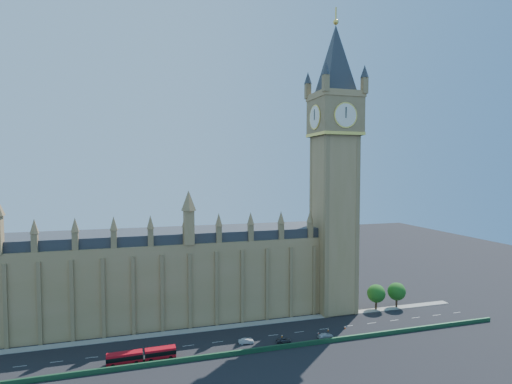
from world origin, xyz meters
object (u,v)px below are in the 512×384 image
object	(u,v)px
car_grey	(283,340)
red_bus	(142,356)
car_silver	(246,341)
car_white	(325,336)

from	to	relation	value
car_grey	red_bus	bearing A→B (deg)	94.55
car_silver	red_bus	bearing A→B (deg)	101.56
car_silver	car_white	size ratio (longest dim) A/B	0.92
red_bus	car_white	xyz separation A→B (m)	(49.44, -0.05, -0.82)
car_silver	car_white	world-z (taller)	car_silver
red_bus	car_silver	distance (m)	27.33
car_white	red_bus	bearing A→B (deg)	89.62
red_bus	car_white	size ratio (longest dim) A/B	3.70
car_grey	car_silver	world-z (taller)	car_grey
red_bus	car_silver	world-z (taller)	red_bus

